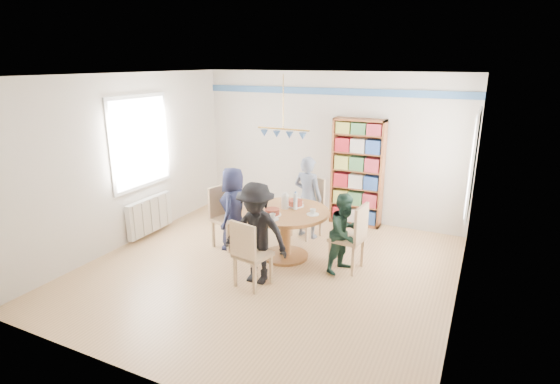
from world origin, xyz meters
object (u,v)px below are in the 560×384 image
Objects in this scene: chair_far at (310,204)px; person_near at (256,234)px; radiator at (150,215)px; person_right at (345,233)px; chair_right at (353,234)px; dining_table at (285,223)px; person_left at (234,209)px; chair_near at (249,252)px; bookshelf at (357,174)px; chair_left at (225,214)px; person_far at (308,197)px.

chair_far is 1.85m from person_near.
person_right reaches higher than radiator.
chair_right is 0.98× the size of chair_far.
dining_table is 0.89m from person_left.
chair_near is 0.27m from person_near.
chair_near is at bearing -101.15° from bookshelf.
chair_left is 1.35m from person_near.
radiator is at bearing -97.00° from person_left.
person_right is 1.98m from bookshelf.
bookshelf reaches higher than person_right.
person_left reaches higher than dining_table.
chair_far is at bearing 137.32° from chair_right.
chair_far is 1.10m from bookshelf.
bookshelf reaches higher than chair_far.
person_near reaches higher than chair_far.
person_left is at bearing 5.54° from radiator.
person_near is at bearing 98.33° from person_far.
radiator is 1.02× the size of chair_left.
person_right is 1.27m from person_near.
chair_left is at bearing -107.71° from person_left.
person_far reaches higher than person_right.
chair_far is 0.76× the size of person_left.
chair_far is at bearing 88.53° from person_near.
person_left is (-1.91, -0.06, 0.12)m from chair_right.
person_near reaches higher than radiator.
radiator is 3.69m from bookshelf.
chair_right is at bearing 3.46° from radiator.
person_left is 1.19m from person_near.
person_far is (-0.95, 0.95, 0.12)m from person_right.
chair_far is 2.05m from chair_near.
radiator is at bearing -175.69° from dining_table.
dining_table is 1.06m from chair_left.
person_right is at bearing 46.42° from chair_near.
person_left is 0.95× the size of person_far.
person_left is at bearing 134.76° from person_near.
chair_near is (-1.06, -1.08, -0.02)m from chair_right.
dining_table is 1.39× the size of chair_near.
person_left is (1.59, 0.15, 0.31)m from radiator.
person_near reaches higher than person_left.
person_far is at bearing -120.54° from bookshelf.
bookshelf is at bearing 104.79° from chair_right.
dining_table is at bearing -178.58° from chair_right.
chair_left reaches higher than radiator.
person_near is (0.86, -0.83, 0.04)m from person_left.
chair_near is (-0.01, -2.05, -0.04)m from chair_far.
bookshelf reaches higher than person_far.
dining_table is at bearing 88.56° from chair_near.
radiator is 1.07× the size of chair_near.
person_near is at bearing -139.90° from chair_right.
chair_near is at bearing -92.07° from person_near.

